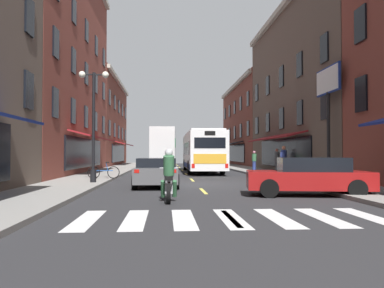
# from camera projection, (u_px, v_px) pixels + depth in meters

# --- Properties ---
(ground_plane) EXTENTS (34.80, 80.00, 0.10)m
(ground_plane) POSITION_uv_depth(u_px,v_px,m) (196.00, 185.00, 18.91)
(ground_plane) COLOR #28282B
(lane_centre_dashes) EXTENTS (0.14, 73.90, 0.01)m
(lane_centre_dashes) POSITION_uv_depth(u_px,v_px,m) (197.00, 184.00, 18.67)
(lane_centre_dashes) COLOR #DBCC4C
(lane_centre_dashes) RESTS_ON ground
(crosswalk_near) EXTENTS (7.10, 2.80, 0.01)m
(crosswalk_near) POSITION_uv_depth(u_px,v_px,m) (231.00, 218.00, 8.94)
(crosswalk_near) COLOR silver
(crosswalk_near) RESTS_ON ground
(sidewalk_left) EXTENTS (3.00, 80.00, 0.14)m
(sidewalk_left) POSITION_uv_depth(u_px,v_px,m) (74.00, 183.00, 18.51)
(sidewalk_left) COLOR gray
(sidewalk_left) RESTS_ON ground
(sidewalk_right) EXTENTS (3.00, 80.00, 0.14)m
(sidewalk_right) POSITION_uv_depth(u_px,v_px,m) (314.00, 182.00, 19.32)
(sidewalk_right) COLOR gray
(sidewalk_right) RESTS_ON ground
(billboard_sign) EXTENTS (0.40, 2.80, 5.93)m
(billboard_sign) POSITION_uv_depth(u_px,v_px,m) (328.00, 94.00, 20.35)
(billboard_sign) COLOR black
(billboard_sign) RESTS_ON sidewalk_right
(transit_bus) EXTENTS (2.70, 11.48, 3.19)m
(transit_bus) POSITION_uv_depth(u_px,v_px,m) (202.00, 151.00, 30.86)
(transit_bus) COLOR white
(transit_bus) RESTS_ON ground
(box_truck) EXTENTS (2.65, 7.35, 4.07)m
(box_truck) POSITION_uv_depth(u_px,v_px,m) (163.00, 148.00, 39.63)
(box_truck) COLOR white
(box_truck) RESTS_ON ground
(sedan_near) EXTENTS (1.98, 4.38, 1.30)m
(sedan_near) POSITION_uv_depth(u_px,v_px,m) (157.00, 172.00, 17.53)
(sedan_near) COLOR #515154
(sedan_near) RESTS_ON ground
(sedan_mid) EXTENTS (1.96, 4.63, 1.38)m
(sedan_mid) POSITION_uv_depth(u_px,v_px,m) (162.00, 160.00, 50.77)
(sedan_mid) COLOR maroon
(sedan_mid) RESTS_ON ground
(sedan_far) EXTENTS (4.51, 2.45, 1.36)m
(sedan_far) POSITION_uv_depth(u_px,v_px,m) (309.00, 176.00, 13.77)
(sedan_far) COLOR maroon
(sedan_far) RESTS_ON ground
(motorcycle_rider) EXTENTS (0.62, 2.07, 1.66)m
(motorcycle_rider) POSITION_uv_depth(u_px,v_px,m) (169.00, 179.00, 12.17)
(motorcycle_rider) COLOR black
(motorcycle_rider) RESTS_ON ground
(bicycle_near) EXTENTS (1.69, 0.53, 0.91)m
(bicycle_near) POSITION_uv_depth(u_px,v_px,m) (104.00, 172.00, 20.99)
(bicycle_near) COLOR black
(bicycle_near) RESTS_ON sidewalk_left
(pedestrian_near) EXTENTS (0.46, 0.52, 1.84)m
(pedestrian_near) POSITION_uv_depth(u_px,v_px,m) (284.00, 160.00, 24.23)
(pedestrian_near) COLOR #33663F
(pedestrian_near) RESTS_ON sidewalk_right
(pedestrian_mid) EXTENTS (0.36, 0.36, 1.72)m
(pedestrian_mid) POSITION_uv_depth(u_px,v_px,m) (277.00, 160.00, 28.34)
(pedestrian_mid) COLOR #4C4C51
(pedestrian_mid) RESTS_ON sidewalk_right
(pedestrian_far) EXTENTS (0.36, 0.36, 1.57)m
(pedestrian_far) POSITION_uv_depth(u_px,v_px,m) (254.00, 161.00, 30.52)
(pedestrian_far) COLOR navy
(pedestrian_far) RESTS_ON sidewalk_right
(street_lamp_twin) EXTENTS (1.42, 0.32, 5.29)m
(street_lamp_twin) POSITION_uv_depth(u_px,v_px,m) (94.00, 121.00, 18.35)
(street_lamp_twin) COLOR black
(street_lamp_twin) RESTS_ON sidewalk_left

